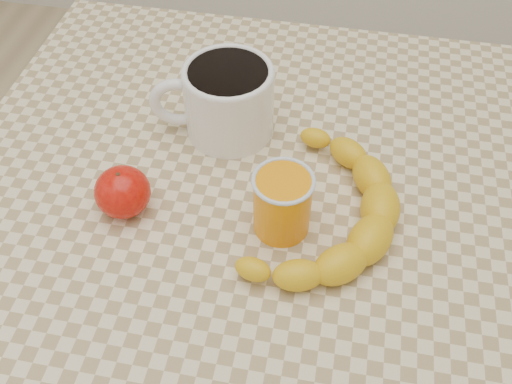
% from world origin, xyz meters
% --- Properties ---
extents(table, '(0.80, 0.80, 0.75)m').
position_xyz_m(table, '(0.00, 0.00, 0.66)').
color(table, beige).
rests_on(table, ground).
extents(coffee_mug, '(0.18, 0.14, 0.10)m').
position_xyz_m(coffee_mug, '(-0.06, 0.12, 0.80)').
color(coffee_mug, white).
rests_on(coffee_mug, table).
extents(orange_juice_glass, '(0.07, 0.07, 0.08)m').
position_xyz_m(orange_juice_glass, '(0.04, -0.03, 0.79)').
color(orange_juice_glass, orange).
rests_on(orange_juice_glass, table).
extents(apple, '(0.08, 0.08, 0.06)m').
position_xyz_m(apple, '(-0.15, -0.04, 0.78)').
color(apple, '#A10805').
rests_on(apple, table).
extents(banana, '(0.40, 0.43, 0.05)m').
position_xyz_m(banana, '(0.08, -0.02, 0.77)').
color(banana, yellow).
rests_on(banana, table).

